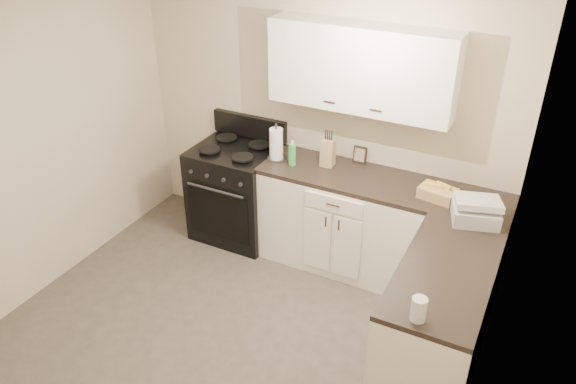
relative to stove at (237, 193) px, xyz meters
The scene contains 20 objects.
floor 1.70m from the stove, 64.06° to the right, with size 3.60×3.60×0.00m, color #473F38.
ceiling 2.62m from the stove, 64.06° to the right, with size 3.60×3.60×0.00m, color white.
wall_back 1.12m from the stove, 24.36° to the left, with size 3.60×3.60×0.00m, color beige.
wall_right 3.02m from the stove, 30.36° to the right, with size 3.60×3.60×0.00m, color beige.
wall_left 1.99m from the stove, 126.27° to the right, with size 3.60×3.60×0.00m, color beige.
base_cabinets_back 1.14m from the stove, ahead, with size 1.55×0.60×0.90m, color white.
base_cabinets_right 2.30m from the stove, 15.74° to the right, with size 0.60×1.90×0.90m, color white.
countertop_back 1.23m from the stove, ahead, with size 1.55×0.60×0.04m, color black.
countertop_right 2.35m from the stove, 15.74° to the right, with size 0.60×1.90×0.04m, color black.
upper_cabinets 1.80m from the stove, ahead, with size 1.55×0.30×0.70m, color white.
stove is the anchor object (origin of this frame).
knife_block 1.10m from the stove, ahead, with size 0.11×0.10×0.25m, color tan.
paper_towel 0.77m from the stove, ahead, with size 0.12×0.12×0.30m, color white.
soap_bottle 0.86m from the stove, ahead, with size 0.07×0.07×0.20m, color green.
picture_frame 1.30m from the stove, 13.98° to the left, with size 0.12×0.02×0.15m, color black.
wicker_basket 2.00m from the stove, ahead, with size 0.28×0.19×0.09m, color tan.
countertop_grill 2.33m from the stove, ahead, with size 0.33×0.31×0.12m, color silver.
glass_jar 2.69m from the stove, 34.15° to the right, with size 0.09×0.09×0.16m, color silver.
oven_mitt_near 2.29m from the stove, 34.12° to the right, with size 0.02×0.16×0.27m, color black.
oven_mitt_far 2.14m from the stove, 27.64° to the right, with size 0.02×0.14×0.24m, color black.
Camera 1 is at (1.91, -2.55, 3.23)m, focal length 35.00 mm.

